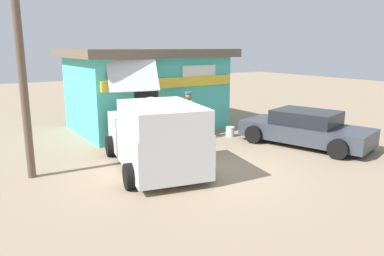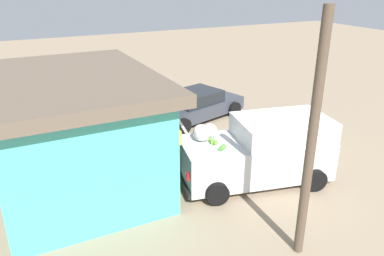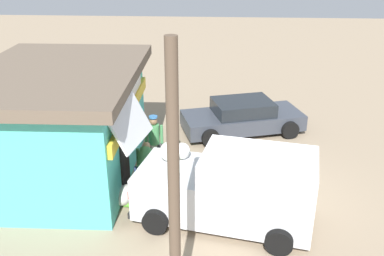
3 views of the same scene
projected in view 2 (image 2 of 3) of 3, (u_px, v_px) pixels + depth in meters
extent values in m
plane|color=gray|center=(265.00, 158.00, 12.81)|extent=(60.00, 60.00, 0.00)
cube|color=#4CC6B7|center=(74.00, 137.00, 10.78)|extent=(5.64, 4.05, 2.92)
cube|color=yellow|center=(142.00, 107.00, 11.42)|extent=(5.30, 0.20, 0.36)
cube|color=black|center=(155.00, 152.00, 10.96)|extent=(0.90, 0.07, 2.00)
cube|color=white|center=(128.00, 87.00, 12.31)|extent=(1.50, 0.08, 0.60)
cube|color=brown|center=(67.00, 81.00, 10.18)|extent=(6.25, 4.66, 0.31)
cube|color=silver|center=(255.00, 157.00, 11.22)|extent=(2.68, 4.57, 1.12)
cube|color=silver|center=(283.00, 128.00, 11.09)|extent=(2.28, 2.96, 0.59)
cube|color=black|center=(322.00, 125.00, 11.39)|extent=(1.56, 0.40, 0.45)
cube|color=silver|center=(173.00, 111.00, 10.05)|extent=(1.76, 0.91, 1.03)
ellipsoid|color=silver|center=(202.00, 133.00, 10.89)|extent=(0.57, 0.48, 0.48)
ellipsoid|color=silver|center=(210.00, 131.00, 11.12)|extent=(0.49, 0.41, 0.41)
cylinder|color=#71B539|center=(212.00, 141.00, 10.78)|extent=(0.24, 0.18, 0.13)
cylinder|color=#599D3C|center=(222.00, 148.00, 10.36)|extent=(0.24, 0.26, 0.13)
cylinder|color=#6AA340|center=(213.00, 141.00, 10.75)|extent=(0.30, 0.17, 0.14)
cube|color=black|center=(182.00, 181.00, 10.91)|extent=(1.74, 0.43, 0.16)
cube|color=red|center=(188.00, 176.00, 10.05)|extent=(0.15, 0.09, 0.20)
cube|color=red|center=(176.00, 153.00, 11.36)|extent=(0.15, 0.09, 0.20)
cylinder|color=black|center=(316.00, 180.00, 10.82)|extent=(0.34, 0.66, 0.63)
cylinder|color=black|center=(283.00, 151.00, 12.61)|extent=(0.34, 0.66, 0.63)
cylinder|color=black|center=(217.00, 194.00, 10.15)|extent=(0.34, 0.66, 0.63)
cylinder|color=black|center=(198.00, 161.00, 11.95)|extent=(0.34, 0.66, 0.63)
cube|color=#383D47|center=(195.00, 108.00, 16.16)|extent=(2.92, 4.62, 0.55)
cube|color=#1E2328|center=(195.00, 97.00, 15.97)|extent=(2.07, 2.42, 0.48)
cylinder|color=black|center=(154.00, 114.00, 15.94)|extent=(0.39, 0.66, 0.62)
cylinder|color=black|center=(184.00, 126.00, 14.65)|extent=(0.39, 0.66, 0.62)
cylinder|color=black|center=(204.00, 99.00, 17.78)|extent=(0.39, 0.66, 0.62)
cylinder|color=black|center=(234.00, 109.00, 16.48)|extent=(0.39, 0.66, 0.62)
cylinder|color=#4C4C51|center=(153.00, 149.00, 12.50)|extent=(0.15, 0.15, 0.86)
cylinder|color=#4C4C51|center=(163.00, 147.00, 12.61)|extent=(0.15, 0.15, 0.86)
cylinder|color=#4C9959|center=(157.00, 127.00, 12.28)|extent=(0.37, 0.37, 0.61)
sphere|color=#8C6647|center=(157.00, 115.00, 12.12)|extent=(0.23, 0.23, 0.23)
cylinder|color=#3872B2|center=(157.00, 111.00, 12.07)|extent=(0.26, 0.26, 0.05)
cylinder|color=#4C9959|center=(150.00, 128.00, 12.20)|extent=(0.09, 0.09, 0.58)
cylinder|color=#4C9959|center=(164.00, 126.00, 12.35)|extent=(0.09, 0.09, 0.58)
cylinder|color=navy|center=(166.00, 169.00, 11.28)|extent=(0.15, 0.15, 0.81)
cylinder|color=navy|center=(177.00, 166.00, 11.40)|extent=(0.15, 0.15, 0.81)
cylinder|color=#4C9959|center=(169.00, 147.00, 11.33)|extent=(0.68, 0.37, 0.60)
sphere|color=tan|center=(165.00, 136.00, 11.53)|extent=(0.22, 0.22, 0.22)
cylinder|color=#4C9959|center=(158.00, 149.00, 11.49)|extent=(0.09, 0.09, 0.54)
cylinder|color=#4C9959|center=(173.00, 146.00, 11.66)|extent=(0.09, 0.09, 0.54)
ellipsoid|color=silver|center=(164.00, 183.00, 10.79)|extent=(0.80, 0.64, 0.49)
cylinder|color=#58AF31|center=(172.00, 191.00, 10.75)|extent=(0.16, 0.27, 0.13)
cylinder|color=#539F3F|center=(167.00, 184.00, 11.12)|extent=(0.25, 0.33, 0.13)
cylinder|color=#56A53F|center=(151.00, 193.00, 10.70)|extent=(0.22, 0.31, 0.11)
cylinder|color=silver|center=(154.00, 135.00, 14.15)|extent=(0.33, 0.33, 0.36)
cylinder|color=brown|center=(311.00, 143.00, 7.58)|extent=(0.20, 0.20, 5.26)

